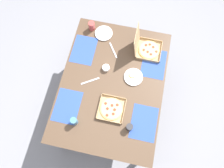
% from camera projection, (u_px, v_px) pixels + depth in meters
% --- Properties ---
extents(ground_plane, '(6.00, 6.00, 0.00)m').
position_uv_depth(ground_plane, '(112.00, 102.00, 3.00)').
color(ground_plane, gray).
extents(dining_table, '(1.51, 1.11, 0.75)m').
position_uv_depth(dining_table, '(112.00, 87.00, 2.39)').
color(dining_table, '#3F3328').
rests_on(dining_table, ground_plane).
extents(placemat_near_left, '(0.36, 0.26, 0.00)m').
position_uv_depth(placemat_near_left, '(144.00, 123.00, 2.16)').
color(placemat_near_left, '#2D4C9E').
rests_on(placemat_near_left, dining_table).
extents(placemat_near_right, '(0.36, 0.26, 0.00)m').
position_uv_depth(placemat_near_right, '(154.00, 63.00, 2.38)').
color(placemat_near_right, '#2D4C9E').
rests_on(placemat_near_right, dining_table).
extents(placemat_far_left, '(0.36, 0.26, 0.00)m').
position_uv_depth(placemat_far_left, '(67.00, 106.00, 2.22)').
color(placemat_far_left, '#2D4C9E').
rests_on(placemat_far_left, dining_table).
extents(placemat_far_right, '(0.36, 0.26, 0.00)m').
position_uv_depth(placemat_far_right, '(84.00, 50.00, 2.44)').
color(placemat_far_right, '#2D4C9E').
rests_on(placemat_far_right, dining_table).
extents(pizza_box_center, '(0.27, 0.27, 0.04)m').
position_uv_depth(pizza_box_center, '(112.00, 109.00, 2.19)').
color(pizza_box_center, tan).
rests_on(pizza_box_center, dining_table).
extents(pizza_box_edge_far, '(0.27, 0.32, 0.31)m').
position_uv_depth(pizza_box_edge_far, '(146.00, 48.00, 2.39)').
color(pizza_box_edge_far, tan).
rests_on(pizza_box_edge_far, dining_table).
extents(plate_far_right, '(0.21, 0.21, 0.02)m').
position_uv_depth(plate_far_right, '(104.00, 33.00, 2.50)').
color(plate_far_right, white).
rests_on(plate_far_right, dining_table).
extents(plate_far_left, '(0.21, 0.21, 0.03)m').
position_uv_depth(plate_far_left, '(133.00, 77.00, 2.32)').
color(plate_far_left, white).
rests_on(plate_far_left, dining_table).
extents(cup_red, '(0.07, 0.07, 0.09)m').
position_uv_depth(cup_red, '(129.00, 127.00, 2.10)').
color(cup_red, '#333338').
rests_on(cup_red, dining_table).
extents(cup_spare, '(0.07, 0.07, 0.11)m').
position_uv_depth(cup_spare, '(92.00, 26.00, 2.48)').
color(cup_spare, '#BF4742').
rests_on(cup_spare, dining_table).
extents(cup_clear_right, '(0.07, 0.07, 0.11)m').
position_uv_depth(cup_clear_right, '(74.00, 121.00, 2.11)').
color(cup_clear_right, teal).
rests_on(cup_clear_right, dining_table).
extents(condiment_bowl, '(0.08, 0.08, 0.04)m').
position_uv_depth(condiment_bowl, '(106.00, 68.00, 2.34)').
color(condiment_bowl, white).
rests_on(condiment_bowl, dining_table).
extents(knife_by_near_right, '(0.18, 0.13, 0.00)m').
position_uv_depth(knife_by_near_right, '(113.00, 50.00, 2.43)').
color(knife_by_near_right, '#B7B7BC').
rests_on(knife_by_near_right, dining_table).
extents(knife_by_far_left, '(0.13, 0.19, 0.00)m').
position_uv_depth(knife_by_far_left, '(90.00, 81.00, 2.31)').
color(knife_by_far_left, '#B7B7BC').
rests_on(knife_by_far_left, dining_table).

